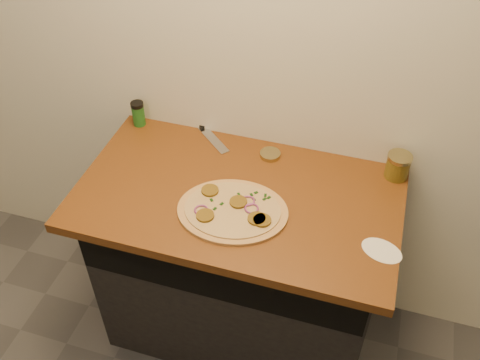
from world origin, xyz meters
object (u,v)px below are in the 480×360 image
(spice_shaker, at_px, (138,114))
(pizza, at_px, (233,210))
(chefs_knife, at_px, (205,130))
(salsa_jar, at_px, (398,166))

(spice_shaker, bearing_deg, pizza, -35.45)
(chefs_knife, relative_size, spice_shaker, 2.21)
(chefs_knife, bearing_deg, spice_shaker, -172.71)
(pizza, relative_size, salsa_jar, 4.34)
(pizza, distance_m, spice_shaker, 0.66)
(salsa_jar, height_order, spice_shaker, spice_shaker)
(pizza, xyz_separation_m, spice_shaker, (-0.54, 0.38, 0.05))
(spice_shaker, bearing_deg, chefs_knife, 7.29)
(pizza, bearing_deg, spice_shaker, 144.55)
(chefs_knife, distance_m, salsa_jar, 0.80)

